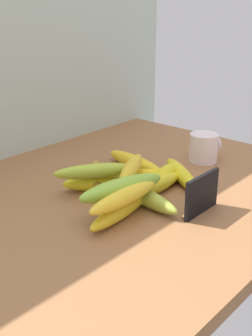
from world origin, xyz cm
name	(u,v)px	position (x,y,z in cm)	size (l,w,h in cm)	color
counter_top	(109,203)	(0.00, 0.00, 1.50)	(110.00, 76.00, 3.00)	#93603A
chalkboard_sign	(201,195)	(6.96, -19.47, 6.86)	(11.00, 1.80, 8.40)	black
coffee_mug	(204,148)	(33.10, -3.72, 6.84)	(9.02, 7.52, 7.67)	white
banana_0	(181,174)	(17.78, -7.14, 4.78)	(20.22, 3.55, 3.55)	yellow
banana_1	(97,183)	(0.65, 4.13, 4.82)	(15.59, 3.63, 3.63)	yellow
banana_2	(148,188)	(5.83, -6.43, 5.05)	(20.23, 4.10, 4.10)	yellow
banana_3	(142,195)	(2.25, -7.75, 4.87)	(20.85, 3.74, 3.74)	#A1B239
banana_4	(123,208)	(-4.90, -8.65, 4.77)	(20.95, 3.54, 3.54)	yellow
banana_5	(148,176)	(11.44, -1.87, 4.80)	(15.44, 3.59, 3.59)	yellow
banana_6	(135,163)	(16.31, 6.04, 4.85)	(20.23, 3.70, 3.70)	yellow
banana_7	(97,175)	(4.08, 7.79, 4.69)	(18.13, 3.38, 3.38)	#B37E25
banana_8	(129,181)	(5.92, -0.99, 5.07)	(16.29, 4.15, 4.15)	gold
banana_9	(163,177)	(12.85, -5.40, 5.09)	(17.68, 4.18, 4.18)	yellow
banana_10	(95,171)	(-0.60, 3.42, 8.34)	(18.51, 3.42, 3.42)	#A3BA31
banana_11	(122,188)	(-3.81, -7.47, 8.61)	(19.68, 4.14, 4.14)	#8EBD37
banana_12	(124,197)	(-6.20, -10.14, 8.22)	(18.30, 3.36, 3.36)	yellow
banana_13	(131,169)	(4.94, -2.40, 8.85)	(16.87, 3.39, 3.39)	gold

